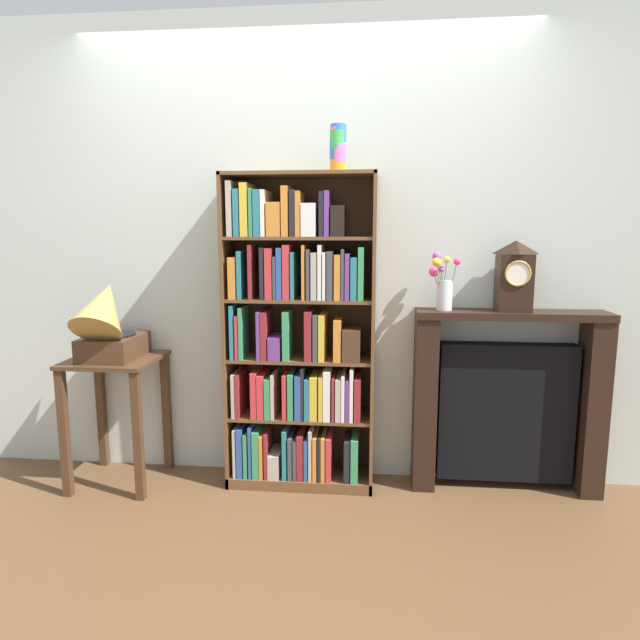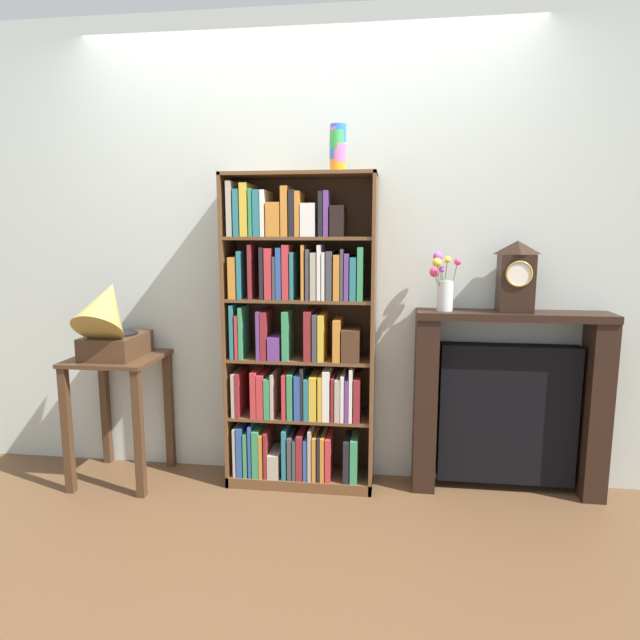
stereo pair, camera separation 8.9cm
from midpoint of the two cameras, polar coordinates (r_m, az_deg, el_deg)
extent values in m
cube|color=brown|center=(3.17, -3.12, -17.59)|extent=(7.47, 6.40, 0.02)
cube|color=beige|center=(3.13, -1.55, 7.03)|extent=(4.47, 0.08, 2.60)
cube|color=brown|center=(3.09, -10.24, -1.35)|extent=(0.02, 0.28, 1.72)
cube|color=brown|center=(2.97, 4.71, -1.65)|extent=(0.02, 0.28, 1.72)
cube|color=#4C311C|center=(3.14, -2.53, -1.04)|extent=(0.81, 0.01, 1.72)
cube|color=brown|center=(2.96, -3.05, 14.90)|extent=(0.81, 0.28, 0.02)
cube|color=brown|center=(3.26, -2.79, -16.01)|extent=(0.81, 0.28, 0.06)
cube|color=#B2A893|center=(3.24, -9.32, -13.03)|extent=(0.02, 0.22, 0.28)
cube|color=#2D519E|center=(3.22, -8.86, -13.10)|extent=(0.03, 0.20, 0.28)
cube|color=#388E56|center=(3.22, -8.26, -13.37)|extent=(0.02, 0.20, 0.25)
cube|color=#2D519E|center=(3.22, -7.75, -12.97)|extent=(0.02, 0.22, 0.30)
cube|color=#388E56|center=(3.22, -7.18, -13.24)|extent=(0.04, 0.22, 0.27)
cube|color=orange|center=(3.21, -6.64, -13.47)|extent=(0.02, 0.22, 0.25)
cube|color=maroon|center=(3.20, -6.18, -13.41)|extent=(0.02, 0.21, 0.26)
cube|color=#B2A893|center=(3.22, -5.41, -14.49)|extent=(0.06, 0.21, 0.14)
cube|color=teal|center=(3.19, -4.26, -13.28)|extent=(0.02, 0.24, 0.28)
cube|color=#424247|center=(3.17, -3.76, -13.78)|extent=(0.02, 0.19, 0.24)
cube|color=#424247|center=(3.18, -3.24, -13.83)|extent=(0.02, 0.22, 0.23)
cube|color=maroon|center=(3.17, -2.72, -13.67)|extent=(0.03, 0.21, 0.25)
cube|color=#2D519E|center=(3.16, -2.14, -13.93)|extent=(0.02, 0.20, 0.23)
cube|color=#B2A893|center=(3.15, -1.69, -13.46)|extent=(0.02, 0.20, 0.29)
cube|color=orange|center=(3.18, -1.19, -13.69)|extent=(0.02, 0.24, 0.25)
cube|color=black|center=(3.17, -0.75, -13.73)|extent=(0.02, 0.23, 0.25)
cube|color=orange|center=(3.15, -0.39, -13.84)|extent=(0.02, 0.20, 0.25)
cube|color=#C63338|center=(3.16, 0.19, -13.86)|extent=(0.03, 0.21, 0.24)
cube|color=black|center=(3.15, 2.05, -14.06)|extent=(0.03, 0.20, 0.23)
cube|color=#388E56|center=(3.14, 2.83, -14.03)|extent=(0.04, 0.19, 0.24)
cube|color=brown|center=(3.12, -2.84, -9.89)|extent=(0.78, 0.26, 0.02)
cube|color=#B2A893|center=(3.13, -9.48, -7.46)|extent=(0.02, 0.20, 0.24)
cube|color=maroon|center=(3.13, -9.01, -7.42)|extent=(0.02, 0.23, 0.24)
cube|color=#C63338|center=(3.10, -7.43, -7.45)|extent=(0.03, 0.21, 0.26)
cube|color=#C63338|center=(3.09, -6.75, -7.61)|extent=(0.04, 0.21, 0.24)
cube|color=#388E56|center=(3.08, -6.07, -7.85)|extent=(0.03, 0.19, 0.22)
cube|color=#B2A893|center=(3.09, -5.50, -7.54)|extent=(0.02, 0.23, 0.25)
cube|color=#C63338|center=(3.06, -4.33, -7.67)|extent=(0.02, 0.20, 0.25)
cube|color=#388E56|center=(3.05, -3.72, -7.66)|extent=(0.03, 0.20, 0.25)
cube|color=#2D519E|center=(3.05, -3.00, -7.71)|extent=(0.03, 0.21, 0.25)
cube|color=black|center=(3.04, -2.53, -7.40)|extent=(0.02, 0.19, 0.29)
cube|color=teal|center=(3.05, -2.02, -7.92)|extent=(0.03, 0.21, 0.23)
cube|color=gold|center=(3.05, -1.35, -7.81)|extent=(0.04, 0.21, 0.24)
cube|color=gold|center=(3.04, -0.62, -7.82)|extent=(0.02, 0.21, 0.24)
cube|color=white|center=(3.05, 0.03, -7.47)|extent=(0.04, 0.24, 0.28)
cube|color=maroon|center=(3.03, 0.64, -7.93)|extent=(0.02, 0.20, 0.24)
cube|color=#B2A893|center=(3.04, 1.17, -7.93)|extent=(0.03, 0.22, 0.23)
cube|color=white|center=(3.02, 1.66, -7.83)|extent=(0.02, 0.20, 0.25)
cube|color=#663884|center=(3.04, 2.10, -7.98)|extent=(0.02, 0.22, 0.23)
cube|color=white|center=(3.02, 2.52, -7.45)|extent=(0.02, 0.22, 0.29)
cube|color=maroon|center=(3.03, 3.13, -7.94)|extent=(0.03, 0.23, 0.24)
cube|color=brown|center=(3.03, -2.89, -4.01)|extent=(0.78, 0.26, 0.02)
cube|color=teal|center=(3.05, -9.59, -1.04)|extent=(0.02, 0.22, 0.29)
cube|color=#C63338|center=(3.05, -9.10, -1.55)|extent=(0.02, 0.22, 0.24)
cube|color=#388E56|center=(3.02, -8.81, -1.22)|extent=(0.02, 0.19, 0.28)
cube|color=#663884|center=(3.02, -6.91, -1.38)|extent=(0.02, 0.23, 0.26)
cube|color=maroon|center=(3.00, -6.44, -1.48)|extent=(0.03, 0.20, 0.26)
cube|color=#663884|center=(3.01, -5.35, -2.73)|extent=(0.07, 0.21, 0.12)
cube|color=#388E56|center=(2.99, -4.19, -1.43)|extent=(0.03, 0.22, 0.26)
cube|color=maroon|center=(2.98, -1.89, -1.42)|extent=(0.04, 0.23, 0.27)
cube|color=#424247|center=(2.97, -1.17, -1.62)|extent=(0.03, 0.22, 0.25)
cube|color=gold|center=(2.97, -0.54, -1.63)|extent=(0.03, 0.24, 0.25)
cube|color=orange|center=(2.95, 1.04, -1.97)|extent=(0.04, 0.20, 0.22)
cube|color=#472D1C|center=(2.95, 2.48, -2.47)|extent=(0.10, 0.20, 0.17)
cube|color=brown|center=(2.97, -2.94, 2.18)|extent=(0.78, 0.26, 0.02)
cube|color=orange|center=(3.01, -9.58, 4.43)|extent=(0.04, 0.22, 0.22)
cube|color=teal|center=(3.00, -8.84, 4.75)|extent=(0.02, 0.23, 0.25)
cube|color=maroon|center=(2.97, -7.86, 5.04)|extent=(0.02, 0.19, 0.29)
cube|color=black|center=(2.96, -6.65, 4.92)|extent=(0.02, 0.19, 0.27)
cube|color=#C63338|center=(2.97, -5.90, 4.91)|extent=(0.04, 0.23, 0.27)
cube|color=#424247|center=(2.95, -5.36, 4.47)|extent=(0.02, 0.20, 0.23)
cube|color=#2D519E|center=(2.96, -4.83, 4.94)|extent=(0.03, 0.24, 0.27)
cube|color=#C63338|center=(2.94, -4.19, 5.06)|extent=(0.04, 0.20, 0.29)
cube|color=teal|center=(2.95, -3.52, 4.72)|extent=(0.02, 0.23, 0.25)
cube|color=orange|center=(2.92, -2.45, 5.04)|extent=(0.02, 0.19, 0.29)
cube|color=#424247|center=(2.93, -1.94, 4.85)|extent=(0.02, 0.22, 0.26)
cube|color=#B2A893|center=(2.91, -1.36, 4.67)|extent=(0.03, 0.20, 0.25)
cube|color=white|center=(2.91, -0.75, 5.06)|extent=(0.02, 0.21, 0.29)
cube|color=white|center=(2.93, -0.28, 4.70)|extent=(0.02, 0.24, 0.25)
cube|color=#424247|center=(2.92, 0.29, 4.75)|extent=(0.03, 0.23, 0.25)
cube|color=orange|center=(2.92, 1.06, 4.57)|extent=(0.03, 0.23, 0.24)
cube|color=#424247|center=(2.92, 1.60, 4.85)|extent=(0.02, 0.24, 0.27)
cube|color=#663884|center=(2.90, 2.05, 4.60)|extent=(0.02, 0.20, 0.24)
cube|color=teal|center=(2.91, 2.73, 4.42)|extent=(0.03, 0.23, 0.22)
cube|color=#388E56|center=(2.90, 3.44, 4.91)|extent=(0.03, 0.20, 0.28)
cube|color=brown|center=(2.95, -2.99, 8.53)|extent=(0.78, 0.26, 0.02)
cube|color=#B2A893|center=(3.01, -9.84, 11.30)|extent=(0.03, 0.23, 0.28)
cube|color=teal|center=(2.98, -9.21, 10.93)|extent=(0.03, 0.20, 0.24)
cube|color=gold|center=(2.99, -8.36, 11.25)|extent=(0.04, 0.24, 0.27)
cube|color=#388E56|center=(2.98, -7.70, 11.00)|extent=(0.02, 0.23, 0.25)
cube|color=teal|center=(2.97, -7.14, 10.96)|extent=(0.03, 0.21, 0.24)
cube|color=white|center=(2.97, -6.48, 10.96)|extent=(0.02, 0.23, 0.24)
cube|color=orange|center=(2.95, -5.45, 10.38)|extent=(0.07, 0.22, 0.18)
cube|color=orange|center=(2.95, -4.27, 11.18)|extent=(0.04, 0.23, 0.26)
cube|color=black|center=(2.94, -3.52, 11.01)|extent=(0.03, 0.23, 0.24)
cube|color=orange|center=(2.92, -3.00, 10.96)|extent=(0.02, 0.20, 0.23)
cube|color=white|center=(2.92, -1.88, 10.37)|extent=(0.08, 0.22, 0.17)
cube|color=black|center=(2.91, -0.60, 10.95)|extent=(0.02, 0.21, 0.23)
cube|color=#663884|center=(2.90, -0.06, 10.99)|extent=(0.03, 0.20, 0.23)
cube|color=black|center=(2.89, 1.03, 10.26)|extent=(0.07, 0.20, 0.16)
cylinder|color=orange|center=(2.93, 0.99, 16.05)|extent=(0.08, 0.08, 0.09)
cylinder|color=green|center=(2.94, 1.01, 16.36)|extent=(0.08, 0.08, 0.09)
cylinder|color=pink|center=(2.94, 1.00, 16.68)|extent=(0.08, 0.08, 0.09)
cylinder|color=pink|center=(2.94, 1.01, 17.00)|extent=(0.08, 0.08, 0.09)
cylinder|color=blue|center=(2.94, 0.96, 17.31)|extent=(0.08, 0.08, 0.09)
cylinder|color=white|center=(2.94, 0.99, 17.63)|extent=(0.08, 0.08, 0.09)
cylinder|color=white|center=(2.95, 1.00, 17.94)|extent=(0.08, 0.08, 0.09)
cylinder|color=green|center=(2.95, 0.97, 18.26)|extent=(0.08, 0.08, 0.09)
cylinder|color=pink|center=(2.95, 0.98, 18.57)|extent=(0.08, 0.08, 0.09)
cylinder|color=blue|center=(2.95, 1.02, 18.89)|extent=(0.08, 0.08, 0.09)
cube|color=#472D1C|center=(3.27, -21.39, -3.87)|extent=(0.47, 0.47, 0.02)
cube|color=#472D1C|center=(3.30, -25.86, -10.63)|extent=(0.04, 0.04, 0.70)
cube|color=#472D1C|center=(3.11, -19.27, -11.42)|extent=(0.04, 0.04, 0.70)
cube|color=#472D1C|center=(3.62, -22.52, -8.63)|extent=(0.04, 0.04, 0.70)
cube|color=#472D1C|center=(3.45, -16.43, -9.17)|extent=(0.04, 0.04, 0.70)
cube|color=#472D1C|center=(3.25, -21.47, -2.61)|extent=(0.28, 0.36, 0.12)
cylinder|color=black|center=(3.24, -21.54, -1.42)|extent=(0.24, 0.24, 0.01)
cylinder|color=#B79347|center=(3.19, -22.00, -1.17)|extent=(0.03, 0.03, 0.06)
cone|color=#B79347|center=(3.13, -22.50, 1.24)|extent=(0.27, 0.40, 0.40)
cube|color=black|center=(3.06, 18.64, 0.52)|extent=(1.01, 0.22, 0.04)
cube|color=black|center=(3.10, 10.05, -8.52)|extent=(0.12, 0.20, 0.96)
cube|color=black|center=(3.29, 25.82, -8.28)|extent=(0.12, 0.20, 0.96)
cube|color=black|center=(3.21, 18.01, -9.12)|extent=(0.73, 0.11, 0.77)
cube|color=black|center=(3.04, 18.80, 3.70)|extent=(0.17, 0.14, 0.30)
pyramid|color=black|center=(3.03, 18.98, 7.20)|extent=(0.17, 0.14, 0.07)
cylinder|color=silver|center=(2.97, 19.16, 4.62)|extent=(0.12, 0.01, 0.12)
torus|color=#B79347|center=(2.96, 19.17, 4.61)|extent=(0.13, 0.01, 0.13)
cylinder|color=silver|center=(2.99, 12.03, 2.54)|extent=(0.08, 0.08, 0.16)
cylinder|color=#4C753D|center=(2.96, 12.73, 3.60)|extent=(0.05, 0.01, 0.25)
sphere|color=#EA4275|center=(2.96, 13.29, 5.97)|extent=(0.04, 0.04, 0.04)
cylinder|color=#4C753D|center=(2.99, 11.69, 3.91)|extent=(0.05, 0.04, 0.27)
sphere|color=#B24CB7|center=(2.99, 11.30, 6.54)|extent=(0.05, 0.05, 0.05)
cylinder|color=#4C753D|center=(2.99, 11.40, 3.15)|extent=(0.05, 0.02, 0.19)
sphere|color=#EA4275|center=(2.99, 10.99, 4.98)|extent=(0.05, 0.05, 0.05)
cylinder|color=#4C753D|center=(2.95, 11.48, 3.59)|extent=(0.04, 0.04, 0.25)
sphere|color=yellow|center=(2.92, 11.25, 5.94)|extent=(0.05, 0.05, 0.05)
cylinder|color=#4C753D|center=(2.97, 12.00, 3.74)|extent=(0.02, 0.05, 0.26)
sphere|color=yellow|center=(2.93, 12.27, 6.19)|extent=(0.04, 0.04, 0.04)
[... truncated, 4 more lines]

